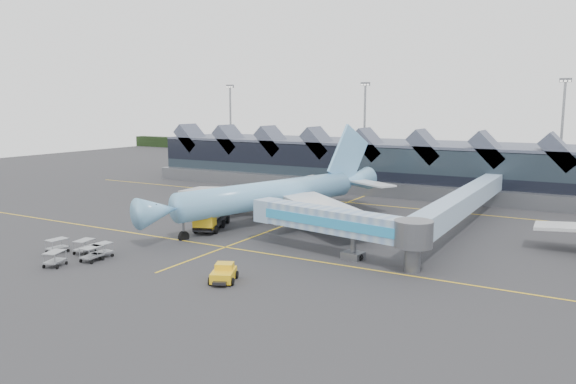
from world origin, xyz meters
The scene contains 10 objects.
ground centered at (0.00, 0.00, 0.00)m, with size 260.00×260.00×0.00m, color #28282A.
taxi_stripes centered at (0.00, 10.00, 0.01)m, with size 120.00×60.00×0.01m.
tree_line_far centered at (0.00, 110.00, 2.00)m, with size 260.00×4.00×4.00m, color black.
terminal centered at (-5.07, 47.35, 4.88)m, with size 90.00×22.25×12.52m.
light_masts centered at (21.00, 62.80, 12.49)m, with size 132.40×42.56×22.45m.
main_airliner centered at (-2.36, 8.00, 4.15)m, with size 36.80×43.22×14.13m.
jet_bridge centered at (14.43, -5.01, 3.80)m, with size 22.98×7.20×5.43m.
fuel_truck centered at (-7.94, -0.06, 2.01)m, with size 6.24×10.49×3.59m.
pushback_tug centered at (7.65, -18.72, 0.75)m, with size 3.44×4.17×1.68m.
baggage_carts centered at (-11.35, -20.07, 0.90)m, with size 7.96×7.71×1.61m.
Camera 1 is at (39.16, -61.02, 16.97)m, focal length 35.00 mm.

